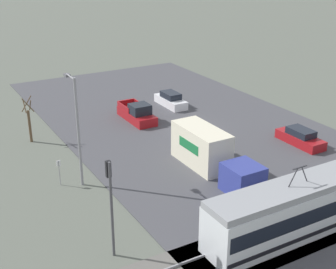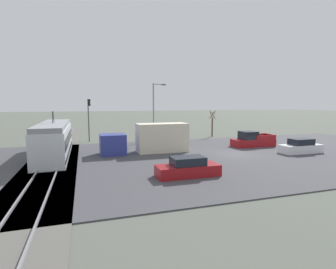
# 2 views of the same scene
# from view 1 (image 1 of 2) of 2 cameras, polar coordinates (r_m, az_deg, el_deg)

# --- Properties ---
(ground_plane) EXTENTS (320.00, 320.00, 0.00)m
(ground_plane) POSITION_cam_1_polar(r_m,az_deg,el_deg) (45.72, 2.96, 0.64)
(ground_plane) COLOR #565B51
(road_surface) EXTENTS (23.87, 49.54, 0.08)m
(road_surface) POSITION_cam_1_polar(r_m,az_deg,el_deg) (45.71, 2.96, 0.69)
(road_surface) COLOR #424247
(road_surface) RESTS_ON ground
(light_rail_tram) EXTENTS (12.26, 2.75, 4.54)m
(light_rail_tram) POSITION_cam_1_polar(r_m,az_deg,el_deg) (29.97, 15.21, -8.81)
(light_rail_tram) COLOR silver
(light_rail_tram) RESTS_ON ground
(box_truck) EXTENTS (2.44, 9.46, 3.14)m
(box_truck) POSITION_cam_1_polar(r_m,az_deg,el_deg) (36.89, 5.19, -2.32)
(box_truck) COLOR navy
(box_truck) RESTS_ON ground
(pickup_truck) EXTENTS (2.04, 5.34, 1.90)m
(pickup_truck) POSITION_cam_1_polar(r_m,az_deg,el_deg) (47.64, -3.78, 2.55)
(pickup_truck) COLOR maroon
(pickup_truck) RESTS_ON ground
(sedan_car_0) EXTENTS (1.72, 4.63, 1.54)m
(sedan_car_0) POSITION_cam_1_polar(r_m,az_deg,el_deg) (52.00, 0.33, 4.21)
(sedan_car_0) COLOR silver
(sedan_car_0) RESTS_ON ground
(sedan_car_1) EXTENTS (1.76, 4.70, 1.44)m
(sedan_car_1) POSITION_cam_1_polar(r_m,az_deg,el_deg) (43.57, 15.83, -0.38)
(sedan_car_1) COLOR maroon
(sedan_car_1) RESTS_ON ground
(traffic_light_pole) EXTENTS (0.28, 0.47, 5.99)m
(traffic_light_pole) POSITION_cam_1_polar(r_m,az_deg,el_deg) (26.23, -7.02, -7.58)
(traffic_light_pole) COLOR #47474C
(traffic_light_pole) RESTS_ON ground
(street_tree) EXTENTS (1.02, 0.85, 4.29)m
(street_tree) POSITION_cam_1_polar(r_m,az_deg,el_deg) (43.92, -16.56, 1.51)
(street_tree) COLOR brown
(street_tree) RESTS_ON ground
(street_lamp_near_crossing) EXTENTS (0.36, 1.95, 8.29)m
(street_lamp_near_crossing) POSITION_cam_1_polar(r_m,az_deg,el_deg) (34.16, -11.04, 1.19)
(street_lamp_near_crossing) COLOR gray
(street_lamp_near_crossing) RESTS_ON ground
(no_parking_sign) EXTENTS (0.32, 0.08, 2.02)m
(no_parking_sign) POSITION_cam_1_polar(r_m,az_deg,el_deg) (35.68, -13.12, -4.24)
(no_parking_sign) COLOR gray
(no_parking_sign) RESTS_ON ground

